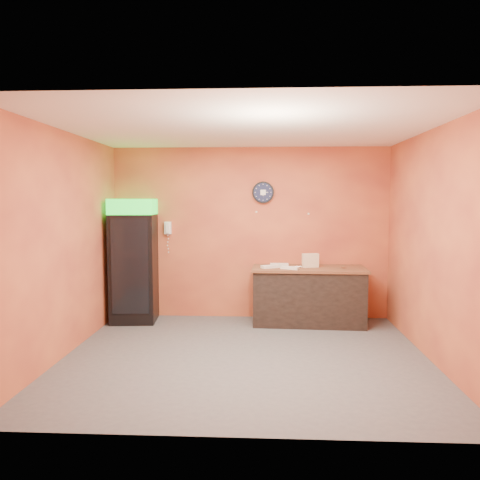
{
  "coord_description": "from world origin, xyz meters",
  "views": [
    {
      "loc": [
        0.22,
        -5.67,
        1.94
      ],
      "look_at": [
        -0.1,
        0.6,
        1.41
      ],
      "focal_mm": 35.0,
      "sensor_mm": 36.0,
      "label": 1
    }
  ],
  "objects": [
    {
      "name": "wall_phone",
      "position": [
        -1.36,
        1.95,
        1.48
      ],
      "size": [
        0.11,
        0.1,
        0.21
      ],
      "color": "white",
      "rests_on": "back_wall"
    },
    {
      "name": "wall_clock",
      "position": [
        0.21,
        1.97,
        2.07
      ],
      "size": [
        0.35,
        0.06,
        0.35
      ],
      "color": "black",
      "rests_on": "back_wall"
    },
    {
      "name": "beverage_cooler",
      "position": [
        -1.85,
        1.61,
        0.96
      ],
      "size": [
        0.74,
        0.75,
        1.96
      ],
      "rotation": [
        0.0,
        0.0,
        0.09
      ],
      "color": "black",
      "rests_on": "floor"
    },
    {
      "name": "wrapped_sandwich_mid",
      "position": [
        0.62,
        1.42,
        0.91
      ],
      "size": [
        0.29,
        0.2,
        0.04
      ],
      "primitive_type": "cube",
      "rotation": [
        0.0,
        0.0,
        -0.41
      ],
      "color": "silver",
      "rests_on": "butcher_paper"
    },
    {
      "name": "prep_counter",
      "position": [
        0.93,
        1.62,
        0.43
      ],
      "size": [
        1.74,
        0.84,
        0.85
      ],
      "primitive_type": "cube",
      "rotation": [
        0.0,
        0.0,
        -0.05
      ],
      "color": "black",
      "rests_on": "floor"
    },
    {
      "name": "sub_roll_stack",
      "position": [
        0.95,
        1.63,
        1.0
      ],
      "size": [
        0.27,
        0.15,
        0.22
      ],
      "rotation": [
        0.0,
        0.0,
        0.25
      ],
      "color": "beige",
      "rests_on": "butcher_paper"
    },
    {
      "name": "kitchen_tool",
      "position": [
        0.85,
        1.63,
        0.92
      ],
      "size": [
        0.06,
        0.06,
        0.06
      ],
      "primitive_type": "cylinder",
      "color": "silver",
      "rests_on": "butcher_paper"
    },
    {
      "name": "ceiling",
      "position": [
        0.0,
        0.0,
        2.8
      ],
      "size": [
        4.5,
        4.0,
        0.02
      ],
      "primitive_type": "cube",
      "color": "white",
      "rests_on": "back_wall"
    },
    {
      "name": "wrapped_sandwich_left",
      "position": [
        0.33,
        1.53,
        0.91
      ],
      "size": [
        0.31,
        0.24,
        0.04
      ],
      "primitive_type": "cube",
      "rotation": [
        0.0,
        0.0,
        0.5
      ],
      "color": "silver",
      "rests_on": "butcher_paper"
    },
    {
      "name": "floor",
      "position": [
        0.0,
        0.0,
        0.0
      ],
      "size": [
        4.5,
        4.5,
        0.0
      ],
      "primitive_type": "plane",
      "color": "#47474C",
      "rests_on": "ground"
    },
    {
      "name": "wrapped_sandwich_right",
      "position": [
        0.47,
        1.76,
        0.91
      ],
      "size": [
        0.29,
        0.11,
        0.04
      ],
      "primitive_type": "cube",
      "rotation": [
        0.0,
        0.0,
        0.0
      ],
      "color": "silver",
      "rests_on": "butcher_paper"
    },
    {
      "name": "left_wall",
      "position": [
        -2.25,
        0.0,
        1.4
      ],
      "size": [
        0.02,
        4.0,
        2.8
      ],
      "primitive_type": "cube",
      "color": "#DB713D",
      "rests_on": "floor"
    },
    {
      "name": "right_wall",
      "position": [
        2.25,
        0.0,
        1.4
      ],
      "size": [
        0.02,
        4.0,
        2.8
      ],
      "primitive_type": "cube",
      "color": "#DB713D",
      "rests_on": "floor"
    },
    {
      "name": "butcher_paper",
      "position": [
        0.93,
        1.62,
        0.87
      ],
      "size": [
        1.79,
        0.87,
        0.04
      ],
      "primitive_type": "cube",
      "rotation": [
        0.0,
        0.0,
        -0.04
      ],
      "color": "brown",
      "rests_on": "prep_counter"
    },
    {
      "name": "back_wall",
      "position": [
        0.0,
        2.0,
        1.4
      ],
      "size": [
        4.5,
        0.02,
        2.8
      ],
      "primitive_type": "cube",
      "color": "#DB713D",
      "rests_on": "floor"
    }
  ]
}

